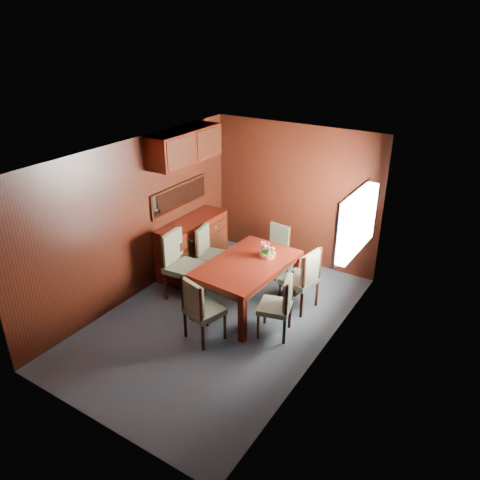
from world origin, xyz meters
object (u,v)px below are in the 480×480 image
Objects in this scene: chair_head at (200,307)px; sideboard at (192,245)px; flower_centerpiece at (267,250)px; dining_table at (247,269)px; chair_left_near at (179,261)px; chair_right_near at (280,303)px.

sideboard is at bearing 146.39° from chair_head.
flower_centerpiece reaches higher than sideboard.
sideboard is 0.86× the size of dining_table.
sideboard is at bearing 172.58° from flower_centerpiece.
chair_left_near is (-1.04, -0.27, -0.04)m from dining_table.
sideboard is at bearing -160.61° from chair_left_near.
chair_head is at bearing 113.82° from chair_right_near.
chair_left_near is at bearing -65.50° from sideboard.
chair_right_near is 1.06m from chair_head.
dining_table is 1.03m from chair_head.
sideboard is 5.82× the size of flower_centerpiece.
chair_right_near is at bearing 55.30° from chair_head.
sideboard is at bearing 52.58° from chair_right_near.
flower_centerpiece is at bearing 25.68° from chair_right_near.
chair_right_near is at bearing -48.78° from flower_centerpiece.
dining_table is at bearing -19.74° from sideboard.
chair_left_near reaches higher than sideboard.
sideboard reaches higher than dining_table.
sideboard is 2.00m from chair_head.
dining_table is at bearing -118.38° from flower_centerpiece.
chair_head reaches higher than chair_right_near.
chair_head is at bearing -100.78° from flower_centerpiece.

